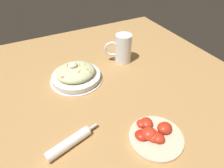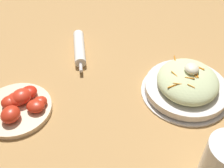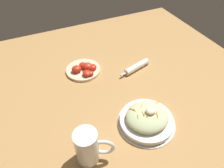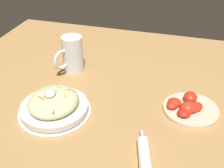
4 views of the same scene
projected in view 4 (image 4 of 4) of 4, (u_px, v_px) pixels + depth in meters
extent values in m
plane|color=#B2844C|center=(115.00, 122.00, 0.87)|extent=(1.43, 1.43, 0.00)
cylinder|color=silver|center=(55.00, 111.00, 0.90)|extent=(0.24, 0.24, 0.01)
cylinder|color=silver|center=(54.00, 108.00, 0.90)|extent=(0.22, 0.22, 0.02)
ellipsoid|color=beige|center=(54.00, 101.00, 0.88)|extent=(0.17, 0.16, 0.06)
cylinder|color=orange|center=(66.00, 89.00, 0.89)|extent=(0.01, 0.03, 0.01)
cylinder|color=orange|center=(41.00, 98.00, 0.85)|extent=(0.02, 0.03, 0.00)
cylinder|color=orange|center=(56.00, 90.00, 0.88)|extent=(0.01, 0.02, 0.01)
cylinder|color=orange|center=(54.00, 111.00, 0.82)|extent=(0.03, 0.01, 0.01)
cylinder|color=orange|center=(49.00, 91.00, 0.88)|extent=(0.02, 0.01, 0.00)
cylinder|color=orange|center=(44.00, 97.00, 0.85)|extent=(0.02, 0.01, 0.01)
cylinder|color=orange|center=(58.00, 87.00, 0.90)|extent=(0.01, 0.02, 0.01)
cylinder|color=orange|center=(71.00, 90.00, 0.90)|extent=(0.01, 0.02, 0.01)
cylinder|color=orange|center=(65.00, 95.00, 0.86)|extent=(0.02, 0.02, 0.00)
cylinder|color=orange|center=(51.00, 92.00, 0.88)|extent=(0.02, 0.01, 0.00)
ellipsoid|color=#EFEACC|center=(50.00, 93.00, 0.86)|extent=(0.04, 0.04, 0.02)
cylinder|color=white|center=(73.00, 54.00, 1.09)|extent=(0.08, 0.08, 0.14)
cylinder|color=#B76B14|center=(73.00, 59.00, 1.10)|extent=(0.07, 0.07, 0.10)
cylinder|color=white|center=(72.00, 46.00, 1.07)|extent=(0.07, 0.07, 0.01)
torus|color=white|center=(62.00, 60.00, 1.05)|extent=(0.08, 0.05, 0.08)
cylinder|color=white|center=(145.00, 162.00, 0.71)|extent=(0.16, 0.07, 0.03)
cylinder|color=silver|center=(142.00, 136.00, 0.79)|extent=(0.04, 0.02, 0.01)
cylinder|color=beige|center=(191.00, 110.00, 0.91)|extent=(0.18, 0.18, 0.01)
ellipsoid|color=red|center=(192.00, 107.00, 0.88)|extent=(0.06, 0.06, 0.03)
ellipsoid|color=red|center=(184.00, 112.00, 0.87)|extent=(0.06, 0.06, 0.02)
ellipsoid|color=red|center=(196.00, 106.00, 0.89)|extent=(0.05, 0.06, 0.03)
ellipsoid|color=red|center=(174.00, 102.00, 0.91)|extent=(0.04, 0.05, 0.02)
ellipsoid|color=red|center=(190.00, 97.00, 0.92)|extent=(0.05, 0.05, 0.03)
ellipsoid|color=red|center=(188.00, 107.00, 0.88)|extent=(0.07, 0.07, 0.03)
ellipsoid|color=red|center=(172.00, 105.00, 0.90)|extent=(0.05, 0.05, 0.02)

